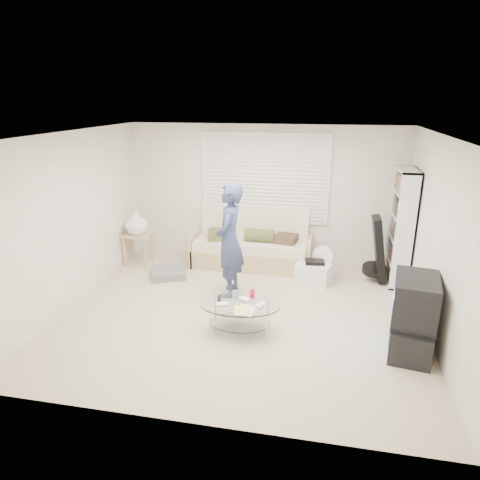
% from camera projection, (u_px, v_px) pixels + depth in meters
% --- Properties ---
extents(ground, '(5.00, 5.00, 0.00)m').
position_uv_depth(ground, '(241.00, 313.00, 6.15)').
color(ground, tan).
rests_on(ground, ground).
extents(room_shell, '(5.02, 4.52, 2.51)m').
position_uv_depth(room_shell, '(248.00, 194.00, 6.08)').
color(room_shell, beige).
rests_on(room_shell, ground).
extents(window_blinds, '(2.32, 0.08, 1.62)m').
position_uv_depth(window_blinds, '(264.00, 178.00, 7.70)').
color(window_blinds, silver).
rests_on(window_blinds, ground).
extents(futon_sofa, '(2.14, 0.86, 1.05)m').
position_uv_depth(futon_sofa, '(252.00, 247.00, 7.82)').
color(futon_sofa, tan).
rests_on(futon_sofa, ground).
extents(grey_floor_pillow, '(0.74, 0.74, 0.13)m').
position_uv_depth(grey_floor_pillow, '(169.00, 273.00, 7.38)').
color(grey_floor_pillow, slate).
rests_on(grey_floor_pillow, ground).
extents(side_table, '(0.51, 0.41, 1.01)m').
position_uv_depth(side_table, '(137.00, 225.00, 7.73)').
color(side_table, tan).
rests_on(side_table, ground).
extents(bookshelf, '(0.30, 0.80, 1.89)m').
position_uv_depth(bookshelf, '(401.00, 227.00, 6.90)').
color(bookshelf, white).
rests_on(bookshelf, ground).
extents(guitar_case, '(0.39, 0.41, 1.10)m').
position_uv_depth(guitar_case, '(378.00, 254.00, 7.06)').
color(guitar_case, black).
rests_on(guitar_case, ground).
extents(floor_fan, '(0.37, 0.24, 0.60)m').
position_uv_depth(floor_fan, '(322.00, 259.00, 7.19)').
color(floor_fan, white).
rests_on(floor_fan, ground).
extents(storage_bin, '(0.65, 0.54, 0.39)m').
position_uv_depth(storage_bin, '(314.00, 272.00, 7.12)').
color(storage_bin, white).
rests_on(storage_bin, ground).
extents(tv_unit, '(0.60, 0.94, 0.95)m').
position_uv_depth(tv_unit, '(413.00, 316.00, 5.11)').
color(tv_unit, black).
rests_on(tv_unit, ground).
extents(coffee_table, '(1.11, 0.76, 0.52)m').
position_uv_depth(coffee_table, '(240.00, 309.00, 5.58)').
color(coffee_table, silver).
rests_on(coffee_table, ground).
extents(standing_person, '(0.42, 0.64, 1.76)m').
position_uv_depth(standing_person, '(229.00, 241.00, 6.46)').
color(standing_person, '#2E425C').
rests_on(standing_person, ground).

